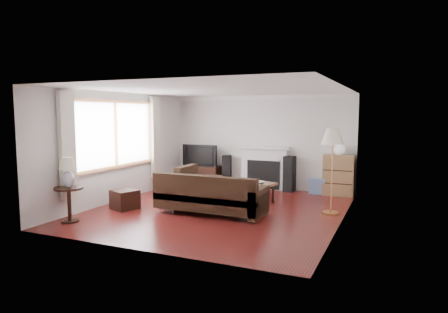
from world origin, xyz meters
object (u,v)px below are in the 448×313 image
at_px(sectional_sofa, 211,195).
at_px(tv_stand, 202,175).
at_px(bookshelf, 339,175).
at_px(side_table, 69,205).
at_px(coffee_table, 248,191).
at_px(floor_lamp, 332,171).

bearing_deg(sectional_sofa, tv_stand, 120.10).
distance_m(bookshelf, side_table, 6.20).
relative_size(bookshelf, coffee_table, 0.85).
bearing_deg(sectional_sofa, bookshelf, 54.13).
bearing_deg(coffee_table, bookshelf, 56.18).
distance_m(coffee_table, floor_lamp, 2.06).
distance_m(sectional_sofa, side_table, 2.68).
distance_m(bookshelf, coffee_table, 2.38).
height_order(tv_stand, bookshelf, bookshelf).
xyz_separation_m(bookshelf, coffee_table, (-1.81, -1.53, -0.27)).
bearing_deg(side_table, bookshelf, 46.65).
xyz_separation_m(tv_stand, bookshelf, (3.75, 0.06, 0.23)).
relative_size(sectional_sofa, floor_lamp, 1.38).
distance_m(bookshelf, sectional_sofa, 3.58).
distance_m(sectional_sofa, coffee_table, 1.41).
xyz_separation_m(tv_stand, sectional_sofa, (1.65, -2.84, 0.11)).
bearing_deg(tv_stand, bookshelf, 0.92).
xyz_separation_m(bookshelf, sectional_sofa, (-2.10, -2.90, -0.12)).
height_order(bookshelf, side_table, bookshelf).
relative_size(tv_stand, sectional_sofa, 0.47).
bearing_deg(bookshelf, coffee_table, -139.79).
height_order(tv_stand, sectional_sofa, sectional_sofa).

